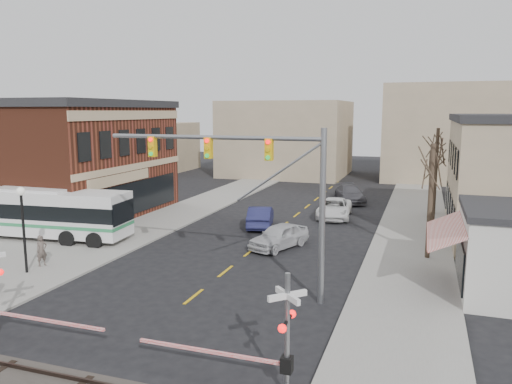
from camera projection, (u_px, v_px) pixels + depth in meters
ground at (174, 313)px, 21.81m from camera, size 160.00×160.00×0.00m
sidewalk_west at (185, 211)px, 43.50m from camera, size 5.00×60.00×0.12m
sidewalk_east at (413, 228)px, 37.47m from camera, size 5.00×60.00×0.12m
tree_east_a at (430, 201)px, 29.12m from camera, size 0.28×0.28×6.75m
tree_east_b at (434, 190)px, 34.67m from camera, size 0.28×0.28×6.30m
tree_east_c at (436, 171)px, 42.01m from camera, size 0.28×0.28×7.20m
transit_bus at (36, 212)px, 34.13m from camera, size 13.40×4.01×3.40m
traffic_signal_mast at (260, 176)px, 22.91m from camera, size 10.84×0.30×8.00m
rr_crossing_east at (274, 336)px, 15.17m from camera, size 5.60×1.36×4.00m
street_lamp at (22, 212)px, 26.37m from camera, size 0.44×0.44×4.65m
car_a at (279, 236)px, 31.98m from camera, size 3.46×4.99×1.58m
car_b at (261, 217)px, 37.78m from camera, size 2.81×5.17×1.62m
car_c at (334, 208)px, 41.15m from camera, size 3.09×5.85×1.57m
car_d at (350, 194)px, 48.12m from camera, size 4.05×5.97×1.61m
pedestrian_near at (42, 251)px, 27.89m from camera, size 0.60×0.74×1.75m
pedestrian_far at (95, 231)px, 32.18m from camera, size 1.13×1.17×1.90m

